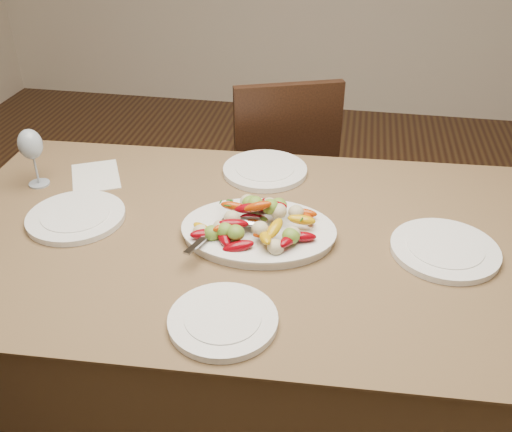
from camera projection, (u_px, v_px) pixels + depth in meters
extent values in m
cube|color=brown|center=(256.00, 332.00, 1.82)|extent=(1.89, 1.13, 0.76)
ellipsoid|color=white|center=(258.00, 233.00, 1.60)|extent=(0.44, 0.33, 0.02)
cylinder|color=white|center=(76.00, 217.00, 1.67)|extent=(0.28, 0.28, 0.02)
cylinder|color=white|center=(445.00, 250.00, 1.53)|extent=(0.29, 0.29, 0.02)
cylinder|color=white|center=(265.00, 171.00, 1.92)|extent=(0.28, 0.28, 0.02)
cylinder|color=white|center=(223.00, 321.00, 1.30)|extent=(0.25, 0.25, 0.02)
cube|color=silver|center=(96.00, 176.00, 1.90)|extent=(0.23, 0.26, 0.00)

